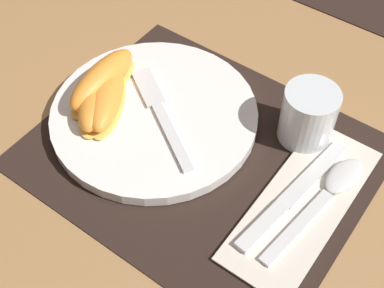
# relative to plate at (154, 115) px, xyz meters

# --- Properties ---
(ground_plane) EXTENTS (3.00, 3.00, 0.00)m
(ground_plane) POSITION_rel_plate_xyz_m (0.08, -0.01, -0.01)
(ground_plane) COLOR #A37547
(placemat) EXTENTS (0.41, 0.34, 0.00)m
(placemat) POSITION_rel_plate_xyz_m (0.08, -0.01, -0.01)
(placemat) COLOR black
(placemat) RESTS_ON ground_plane
(plate) EXTENTS (0.28, 0.28, 0.02)m
(plate) POSITION_rel_plate_xyz_m (0.00, 0.00, 0.00)
(plate) COLOR white
(plate) RESTS_ON placemat
(juice_glass) EXTENTS (0.07, 0.07, 0.08)m
(juice_glass) POSITION_rel_plate_xyz_m (0.18, 0.09, 0.03)
(juice_glass) COLOR silver
(juice_glass) RESTS_ON placemat
(napkin) EXTENTS (0.09, 0.25, 0.00)m
(napkin) POSITION_rel_plate_xyz_m (0.23, -0.00, -0.01)
(napkin) COLOR silver
(napkin) RESTS_ON placemat
(knife) EXTENTS (0.04, 0.20, 0.01)m
(knife) POSITION_rel_plate_xyz_m (0.21, -0.00, -0.00)
(knife) COLOR silver
(knife) RESTS_ON napkin
(spoon) EXTENTS (0.05, 0.19, 0.01)m
(spoon) POSITION_rel_plate_xyz_m (0.25, 0.03, -0.00)
(spoon) COLOR silver
(spoon) RESTS_ON napkin
(fork) EXTENTS (0.17, 0.12, 0.00)m
(fork) POSITION_rel_plate_xyz_m (0.00, 0.00, 0.01)
(fork) COLOR silver
(fork) RESTS_ON plate
(citrus_wedge_0) EXTENTS (0.06, 0.13, 0.04)m
(citrus_wedge_0) POSITION_rel_plate_xyz_m (-0.08, -0.01, 0.03)
(citrus_wedge_0) COLOR #F7C656
(citrus_wedge_0) RESTS_ON plate
(citrus_wedge_1) EXTENTS (0.11, 0.14, 0.03)m
(citrus_wedge_1) POSITION_rel_plate_xyz_m (-0.06, -0.03, 0.02)
(citrus_wedge_1) COLOR #F7C656
(citrus_wedge_1) RESTS_ON plate
(citrus_wedge_2) EXTENTS (0.09, 0.11, 0.03)m
(citrus_wedge_2) POSITION_rel_plate_xyz_m (-0.06, -0.05, 0.02)
(citrus_wedge_2) COLOR #F7C656
(citrus_wedge_2) RESTS_ON plate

